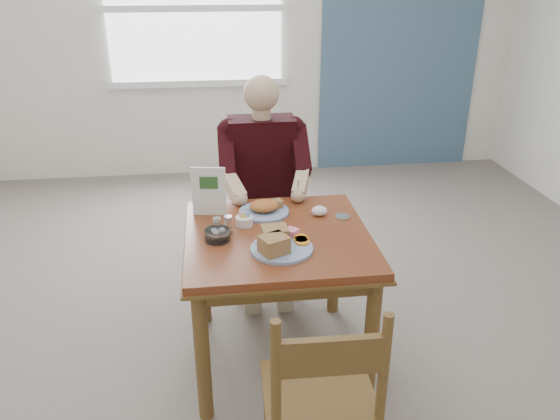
{
  "coord_description": "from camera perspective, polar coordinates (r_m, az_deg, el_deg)",
  "views": [
    {
      "loc": [
        -0.29,
        -2.39,
        1.95
      ],
      "look_at": [
        0.01,
        0.0,
        0.88
      ],
      "focal_mm": 35.0,
      "sensor_mm": 36.0,
      "label": 1
    }
  ],
  "objects": [
    {
      "name": "metal_dish",
      "position": [
        2.87,
        6.53,
        -0.71
      ],
      "size": [
        0.09,
        0.09,
        0.01
      ],
      "primitive_type": "cylinder",
      "rotation": [
        0.0,
        0.0,
        -0.12
      ],
      "color": "silver",
      "rests_on": "table"
    },
    {
      "name": "accent_panel",
      "position": [
        5.72,
        12.7,
        18.04
      ],
      "size": [
        1.6,
        0.02,
        2.8
      ],
      "primitive_type": "cube",
      "color": "#43607C",
      "rests_on": "ground"
    },
    {
      "name": "menu",
      "position": [
        2.86,
        -7.44,
        1.97
      ],
      "size": [
        0.18,
        0.04,
        0.26
      ],
      "color": "white",
      "rests_on": "table"
    },
    {
      "name": "window",
      "position": [
        5.37,
        -8.98,
        20.1
      ],
      "size": [
        1.72,
        0.04,
        1.42
      ],
      "color": "white",
      "rests_on": "wall_back"
    },
    {
      "name": "far_plate",
      "position": [
        2.9,
        -1.59,
        0.19
      ],
      "size": [
        0.33,
        0.33,
        0.07
      ],
      "color": "white",
      "rests_on": "table"
    },
    {
      "name": "caddy",
      "position": [
        2.77,
        -3.75,
        -1.14
      ],
      "size": [
        0.11,
        0.11,
        0.07
      ],
      "color": "white",
      "rests_on": "table"
    },
    {
      "name": "wall_back",
      "position": [
        5.42,
        -4.39,
        18.22
      ],
      "size": [
        5.5,
        0.0,
        5.5
      ],
      "primitive_type": "plane",
      "rotation": [
        1.57,
        0.0,
        0.0
      ],
      "color": "white",
      "rests_on": "ground"
    },
    {
      "name": "near_plate",
      "position": [
        2.52,
        -0.14,
        -3.47
      ],
      "size": [
        0.36,
        0.36,
        0.1
      ],
      "color": "white",
      "rests_on": "table"
    },
    {
      "name": "creamer",
      "position": [
        2.63,
        -6.57,
        -2.59
      ],
      "size": [
        0.16,
        0.16,
        0.06
      ],
      "color": "white",
      "rests_on": "table"
    },
    {
      "name": "table",
      "position": [
        2.74,
        -0.25,
        -4.55
      ],
      "size": [
        0.92,
        0.92,
        0.75
      ],
      "color": "maroon",
      "rests_on": "ground"
    },
    {
      "name": "napkin",
      "position": [
        2.88,
        4.12,
        -0.09
      ],
      "size": [
        0.09,
        0.08,
        0.05
      ],
      "primitive_type": "ellipsoid",
      "rotation": [
        0.0,
        0.0,
        0.12
      ],
      "color": "white",
      "rests_on": "table"
    },
    {
      "name": "floor",
      "position": [
        3.1,
        -0.22,
        -14.96
      ],
      "size": [
        6.0,
        6.0,
        0.0
      ],
      "primitive_type": "plane",
      "color": "#6B5E57",
      "rests_on": "ground"
    },
    {
      "name": "chair_far",
      "position": [
        3.52,
        -1.84,
        -0.65
      ],
      "size": [
        0.42,
        0.42,
        0.95
      ],
      "color": "brown",
      "rests_on": "ground"
    },
    {
      "name": "lemon_wedge",
      "position": [
        2.48,
        -0.58,
        -4.52
      ],
      "size": [
        0.07,
        0.05,
        0.03
      ],
      "primitive_type": "ellipsoid",
      "rotation": [
        0.0,
        0.0,
        -0.24
      ],
      "color": "gold",
      "rests_on": "table"
    },
    {
      "name": "diner",
      "position": [
        3.31,
        -1.77,
        3.93
      ],
      "size": [
        0.53,
        0.56,
        1.39
      ],
      "color": "gray",
      "rests_on": "chair_far"
    },
    {
      "name": "shakers",
      "position": [
        2.67,
        -6.0,
        -1.63
      ],
      "size": [
        0.1,
        0.06,
        0.09
      ],
      "color": "white",
      "rests_on": "table"
    },
    {
      "name": "chair_near",
      "position": [
        2.15,
        4.32,
        -19.42
      ],
      "size": [
        0.43,
        0.43,
        0.95
      ],
      "color": "brown",
      "rests_on": "ground"
    }
  ]
}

